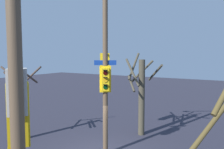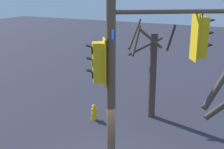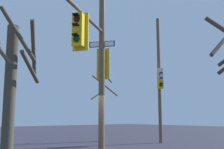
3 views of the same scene
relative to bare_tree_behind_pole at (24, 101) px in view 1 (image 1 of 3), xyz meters
name	(u,v)px [view 1 (image 1 of 3)]	position (x,y,z in m)	size (l,w,h in m)	color
main_signal_pole_assembly	(102,57)	(4.96, 0.91, 2.60)	(3.19, 4.83, 9.54)	brown
secondary_pole_assembly	(17,107)	(8.25, -6.61, 1.89)	(0.68, 0.60, 8.35)	brown
bare_tree_behind_pole	(24,101)	(0.00, 0.00, 0.00)	(2.24, 2.29, 4.39)	#47382E
bare_tree_corner	(141,93)	(5.66, 4.26, 0.38)	(2.37, 2.38, 5.15)	#433E30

